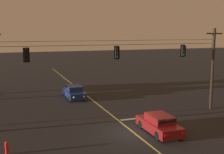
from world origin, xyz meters
The scene contains 10 objects.
ground_plane centered at (0.00, 0.00, 0.00)m, with size 180.00×180.00×0.00m, color black.
lane_centre_stripe centered at (0.00, 9.56, 0.00)m, with size 0.14×60.00×0.01m, color #D1C64C.
stop_bar_paint centered at (1.90, 2.96, 0.00)m, with size 3.40×0.36×0.01m, color silver.
signal_span_assembly centered at (0.00, 3.56, 4.03)m, with size 21.45×0.32×7.74m.
traffic_light_leftmost centered at (-7.19, 3.54, 5.68)m, with size 0.48×0.41×1.22m.
traffic_light_left_inner centered at (0.11, 3.54, 5.68)m, with size 0.48×0.41×1.22m.
traffic_light_centre centered at (6.55, 3.54, 5.68)m, with size 0.48×0.41×1.22m.
car_waiting_near_lane centered at (1.75, -0.83, 0.65)m, with size 1.80×4.33×1.39m.
car_oncoming_lead centered at (-1.61, 12.57, 0.65)m, with size 1.80×4.42×1.39m.
fire_hydrant centered at (-8.89, -1.16, 0.44)m, with size 0.44×0.22×0.84m.
Camera 1 is at (-8.63, -19.29, 7.47)m, focal length 47.05 mm.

